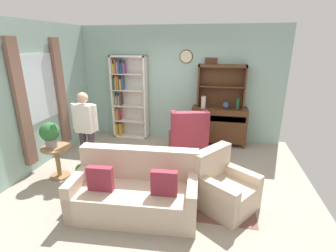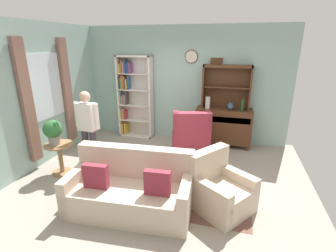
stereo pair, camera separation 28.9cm
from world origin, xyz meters
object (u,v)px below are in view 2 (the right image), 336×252
couch_floral (131,190)px  armchair_floral (220,191)px  vase_round (230,106)px  potted_plant_small (83,167)px  potted_plant_large (53,131)px  person_reading (88,125)px  sideboard (223,125)px  vase_tall (208,103)px  bottle_wine (242,105)px  plant_stand (60,155)px  wingback_chair (191,139)px  bookshelf (133,95)px  sideboard_hutch (227,81)px

couch_floral → armchair_floral: bearing=16.3°
vase_round → potted_plant_small: size_ratio=0.61×
armchair_floral → potted_plant_large: potted_plant_large is taller
couch_floral → person_reading: size_ratio=1.19×
couch_floral → vase_round: bearing=65.4°
sideboard → vase_round: (0.13, -0.07, 0.50)m
vase_tall → potted_plant_large: 3.35m
vase_round → bottle_wine: bottle_wine is taller
bottle_wine → plant_stand: (-3.28, -2.14, -0.68)m
wingback_chair → person_reading: person_reading is taller
bookshelf → vase_tall: size_ratio=7.52×
bottle_wine → person_reading: 3.36m
bookshelf → person_reading: bearing=-92.2°
potted_plant_small → person_reading: (0.02, 0.28, 0.74)m
bookshelf → vase_round: bearing=-3.5°
bookshelf → wingback_chair: 2.05m
sideboard → person_reading: size_ratio=0.83×
wingback_chair → person_reading: size_ratio=0.67×
sideboard_hutch → couch_floral: size_ratio=0.59×
sideboard → vase_tall: 0.68m
armchair_floral → potted_plant_small: armchair_floral is taller
vase_tall → person_reading: bearing=-138.2°
bottle_wine → sideboard: bearing=167.1°
vase_tall → potted_plant_small: size_ratio=1.00×
couch_floral → plant_stand: size_ratio=3.07×
bottle_wine → wingback_chair: bearing=-146.0°
sideboard_hutch → person_reading: sideboard_hutch is taller
potted_plant_large → bookshelf: bearing=76.1°
potted_plant_large → potted_plant_small: 0.86m
person_reading → bookshelf: bearing=87.8°
sideboard → sideboard_hutch: (0.00, 0.11, 1.05)m
bookshelf → plant_stand: size_ratio=3.48×
sideboard_hutch → wingback_chair: bearing=-125.8°
bottle_wine → armchair_floral: size_ratio=0.25×
bottle_wine → potted_plant_large: size_ratio=0.58×
sideboard_hutch → armchair_floral: (0.11, -2.62, -1.27)m
bookshelf → sideboard_hutch: bearing=0.6°
sideboard → potted_plant_small: (-2.45, -2.19, -0.35)m
vase_tall → armchair_floral: bearing=-78.3°
sideboard_hutch → wingback_chair: sideboard_hutch is taller
armchair_floral → wingback_chair: (-0.76, 1.72, 0.09)m
vase_tall → vase_round: vase_tall is taller
bottle_wine → potted_plant_small: bottle_wine is taller
vase_tall → vase_round: (0.52, 0.01, -0.05)m
vase_tall → wingback_chair: bearing=-109.9°
potted_plant_small → plant_stand: bearing=-175.4°
sideboard → vase_round: 0.52m
potted_plant_large → person_reading: size_ratio=0.30×
sideboard → armchair_floral: size_ratio=1.21×
potted_plant_small → potted_plant_large: bearing=-172.8°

